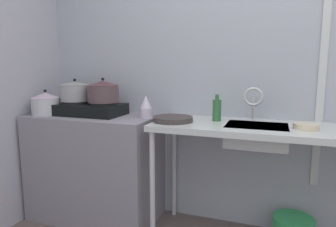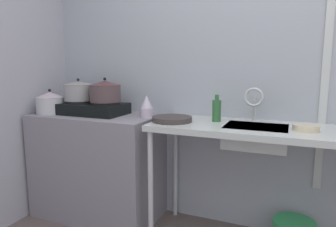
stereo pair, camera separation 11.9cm
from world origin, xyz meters
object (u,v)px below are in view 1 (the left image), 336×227
Objects in this scene: pot_beside_stove at (46,103)px; stove at (89,109)px; faucet at (253,99)px; small_bowl_on_drainboard at (306,126)px; sink_basin at (256,135)px; pot_on_right_burner at (103,91)px; percolator at (146,107)px; bottle_by_sink at (217,110)px; pot_on_left_burner at (75,91)px; frying_pan at (173,119)px.

stove is at bearing 18.15° from pot_beside_stove.
faucet is 1.59× the size of small_bowl_on_drainboard.
pot_beside_stove is at bearing -176.16° from sink_basin.
percolator is (0.34, 0.04, -0.11)m from pot_on_right_burner.
sink_basin is at bearing -0.03° from pot_on_right_burner.
small_bowl_on_drainboard is (1.45, -0.04, -0.17)m from pot_on_right_burner.
pot_beside_stove reaches higher than bottle_by_sink.
pot_beside_stove is 0.82m from percolator.
stove is 1.01m from bottle_by_sink.
pot_on_left_burner is at bearing -176.11° from percolator.
small_bowl_on_drainboard is at bearing -1.30° from stove.
sink_basin is at bearing -0.03° from pot_on_left_burner.
pot_on_right_burner reaches higher than bottle_by_sink.
small_bowl_on_drainboard is (1.11, -0.08, -0.06)m from percolator.
small_bowl_on_drainboard is (0.33, -0.17, -0.14)m from faucet.
stove is at bearing 175.49° from frying_pan.
pot_beside_stove reaches higher than frying_pan.
bottle_by_sink reaches higher than small_bowl_on_drainboard.
stove reaches higher than frying_pan.
pot_on_left_burner is 0.85× the size of frying_pan.
sink_basin is 1.40× the size of frying_pan.
faucet reaches higher than bottle_by_sink.
pot_beside_stove is (-0.46, -0.11, -0.10)m from pot_on_right_burner.
sink_basin is (1.16, -0.00, -0.26)m from pot_on_right_burner.
small_bowl_on_drainboard is at bearing -1.42° from pot_on_right_burner.
bottle_by_sink is at bearing -164.56° from faucet.
bottle_by_sink is (1.01, 0.07, 0.03)m from stove.
pot_on_left_burner is at bearing 180.00° from pot_on_right_burner.
faucet reaches higher than small_bowl_on_drainboard.
faucet is at bearing 19.91° from frying_pan.
sink_basin is at bearing -13.76° from bottle_by_sink.
pot_beside_stove is at bearing -166.73° from pot_on_right_burner.
pot_on_left_burner is 1.26× the size of bottle_by_sink.
percolator is at bearing 177.06° from sink_basin.
bottle_by_sink is at bearing 3.81° from stove.
pot_beside_stove is (-0.33, -0.11, 0.04)m from stove.
faucet reaches higher than frying_pan.
pot_on_right_burner is at bearing 179.97° from sink_basin.
frying_pan is at bearing -174.28° from sink_basin.
frying_pan is (0.25, -0.10, -0.06)m from percolator.
pot_beside_stove is 1.49× the size of small_bowl_on_drainboard.
pot_on_right_burner is at bearing 174.51° from frying_pan.
faucet is (1.59, 0.24, 0.07)m from pot_beside_stove.
bottle_by_sink reaches higher than sink_basin.
pot_on_right_burner is 0.89m from bottle_by_sink.
percolator is 0.79m from faucet.
small_bowl_on_drainboard is at bearing -1.20° from pot_on_left_burner.
sink_basin is (1.29, -0.00, -0.12)m from stove.
percolator is at bearing -177.20° from bottle_by_sink.
stove is 0.73m from frying_pan.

